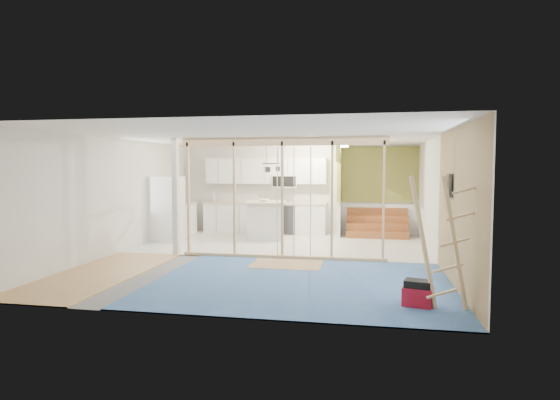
% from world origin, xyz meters
% --- Properties ---
extents(room, '(7.01, 8.01, 2.61)m').
position_xyz_m(room, '(0.00, 0.00, 1.30)').
color(room, slate).
rests_on(room, ground).
extents(floor_overlays, '(7.00, 8.00, 0.03)m').
position_xyz_m(floor_overlays, '(0.07, 0.06, 0.01)').
color(floor_overlays, silver).
rests_on(floor_overlays, room).
extents(stud_frame, '(4.66, 0.14, 2.60)m').
position_xyz_m(stud_frame, '(-0.24, -0.00, 1.59)').
color(stud_frame, tan).
rests_on(stud_frame, room).
extents(base_cabinets, '(4.45, 2.24, 0.93)m').
position_xyz_m(base_cabinets, '(-1.61, 3.36, 0.47)').
color(base_cabinets, white).
rests_on(base_cabinets, room).
extents(upper_cabinets, '(3.60, 0.41, 0.85)m').
position_xyz_m(upper_cabinets, '(-0.84, 3.82, 1.82)').
color(upper_cabinets, white).
rests_on(upper_cabinets, room).
extents(green_partition, '(2.25, 1.51, 2.60)m').
position_xyz_m(green_partition, '(2.04, 3.66, 0.94)').
color(green_partition, olive).
rests_on(green_partition, room).
extents(pot_rack, '(0.52, 0.52, 0.72)m').
position_xyz_m(pot_rack, '(-0.31, 1.89, 2.00)').
color(pot_rack, black).
rests_on(pot_rack, room).
extents(sheathing_panel, '(0.02, 4.00, 2.60)m').
position_xyz_m(sheathing_panel, '(3.48, -2.00, 1.30)').
color(sheathing_panel, '#A28558').
rests_on(sheathing_panel, room).
extents(electrical_panel, '(0.04, 0.30, 0.40)m').
position_xyz_m(electrical_panel, '(3.43, -1.40, 1.65)').
color(electrical_panel, '#37373C').
rests_on(electrical_panel, room).
extents(ceiling_light, '(0.32, 0.32, 0.08)m').
position_xyz_m(ceiling_light, '(1.40, 3.00, 2.54)').
color(ceiling_light, '#FFEABF').
rests_on(ceiling_light, room).
extents(fridge, '(0.80, 0.77, 1.71)m').
position_xyz_m(fridge, '(-3.11, 1.77, 0.86)').
color(fridge, white).
rests_on(fridge, room).
extents(island, '(1.23, 1.23, 1.04)m').
position_xyz_m(island, '(-0.62, 2.57, 0.52)').
color(island, silver).
rests_on(island, room).
extents(bowl, '(0.32, 0.32, 0.07)m').
position_xyz_m(bowl, '(-0.67, 2.60, 1.07)').
color(bowl, white).
rests_on(bowl, island).
extents(soap_bottle_a, '(0.16, 0.16, 0.33)m').
position_xyz_m(soap_bottle_a, '(-2.50, 3.77, 1.09)').
color(soap_bottle_a, silver).
rests_on(soap_bottle_a, base_cabinets).
extents(soap_bottle_b, '(0.11, 0.12, 0.21)m').
position_xyz_m(soap_bottle_b, '(0.70, 3.71, 1.03)').
color(soap_bottle_b, white).
rests_on(soap_bottle_b, base_cabinets).
extents(toolbox, '(0.46, 0.39, 0.38)m').
position_xyz_m(toolbox, '(2.79, -3.02, 0.18)').
color(toolbox, maroon).
rests_on(toolbox, room).
extents(ladder, '(0.97, 0.20, 1.83)m').
position_xyz_m(ladder, '(3.08, -3.20, 0.94)').
color(ladder, beige).
rests_on(ladder, room).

